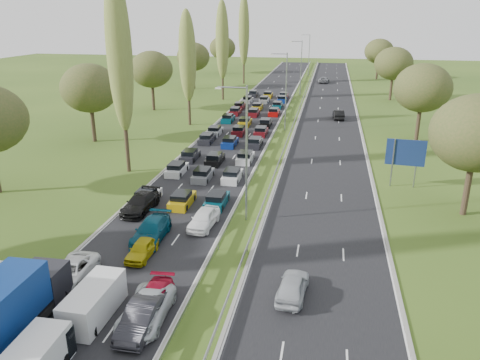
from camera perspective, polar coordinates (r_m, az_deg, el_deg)
The scene contains 24 objects.
ground at distance 77.19m, azimuth 5.62°, elevation 6.39°, with size 260.00×260.00×0.00m, color #304917.
near_carriageway at distance 80.47m, azimuth 0.97°, elevation 7.02°, with size 10.50×215.00×0.04m, color black.
far_carriageway at distance 79.34m, azimuth 10.68°, elevation 6.51°, with size 10.50×215.00×0.04m, color black.
central_reservation at distance 79.50m, azimuth 5.81°, elevation 7.18°, with size 2.36×215.00×0.32m.
lamp_columns at distance 74.09m, azimuth 5.62°, elevation 10.57°, with size 0.18×140.18×12.00m.
poplar_row at distance 67.20m, azimuth -9.24°, elevation 14.98°, with size 2.80×127.80×22.44m.
woodland_left at distance 67.12m, azimuth -19.25°, elevation 10.11°, with size 8.00×166.00×11.10m.
woodland_right at distance 63.64m, azimuth 22.62°, elevation 9.24°, with size 8.00×153.00×11.10m.
traffic_queue_fill at distance 75.52m, azimuth 0.33°, elevation 6.53°, with size 9.10×68.07×0.80m.
near_car_2 at distance 34.87m, azimuth -19.94°, elevation -10.44°, with size 2.35×5.09×1.41m, color white.
near_car_3 at distance 44.75m, azimuth -12.07°, elevation -2.76°, with size 2.21×5.43×1.57m, color black.
near_car_7 at distance 39.04m, azimuth -10.79°, elevation -6.06°, with size 2.26×5.55×1.61m, color #05394C.
near_car_8 at distance 36.58m, azimuth -11.85°, elevation -8.21°, with size 1.58×3.92×1.33m, color #A99A0B.
near_car_9 at distance 28.98m, azimuth -11.93°, elevation -16.03°, with size 1.68×4.82×1.59m, color black.
near_car_10 at distance 29.64m, azimuth -11.41°, elevation -15.19°, with size 2.49×5.40×1.50m, color silver.
near_car_11 at distance 30.47m, azimuth -10.50°, elevation -14.21°, with size 1.92×4.72×1.37m, color maroon.
near_car_12 at distance 40.69m, azimuth -4.44°, elevation -4.68°, with size 1.86×4.61×1.57m, color white.
far_car_0 at distance 31.40m, azimuth 6.43°, elevation -12.71°, with size 1.79×4.45×1.52m, color #A5A9AF.
far_car_1 at distance 84.82m, azimuth 11.92°, elevation 7.83°, with size 1.71×4.89×1.61m, color black.
far_car_2 at distance 130.58m, azimuth 10.19°, elevation 11.94°, with size 2.61×5.66×1.57m, color gray.
blue_lorry at distance 29.87m, azimuth -26.56°, elevation -13.99°, with size 2.53×9.10×3.84m.
white_van_rear at distance 30.67m, azimuth -17.20°, elevation -13.80°, with size 2.01×5.12×2.06m.
info_sign at distance 35.36m, azimuth -26.85°, elevation -9.84°, with size 1.50×0.17×2.10m.
direction_sign at distance 52.04m, azimuth 19.52°, elevation 2.92°, with size 3.99×0.49×5.20m.
Camera 1 is at (11.18, 5.11, 17.48)m, focal length 35.00 mm.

